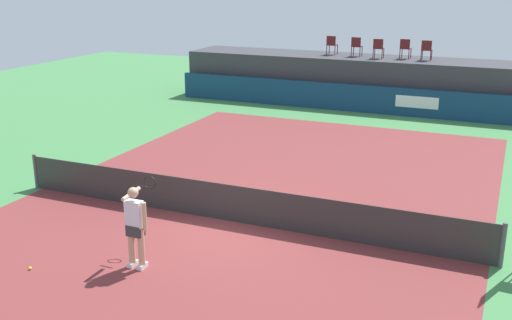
{
  "coord_description": "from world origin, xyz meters",
  "views": [
    {
      "loc": [
        6.06,
        -12.55,
        5.88
      ],
      "look_at": [
        -0.23,
        2.0,
        1.0
      ],
      "focal_mm": 42.6,
      "sensor_mm": 36.0,
      "label": 1
    }
  ],
  "objects_px": {
    "net_post_far": "(503,245)",
    "net_post_near": "(36,171)",
    "spectator_chair_far_left": "(332,44)",
    "spectator_chair_far_right": "(427,49)",
    "spectator_chair_right": "(405,48)",
    "tennis_ball": "(30,268)",
    "spectator_chair_center": "(378,48)",
    "spectator_chair_left": "(357,46)",
    "tennis_player": "(136,224)"
  },
  "relations": [
    {
      "from": "spectator_chair_left",
      "to": "spectator_chair_far_left",
      "type": "bearing_deg",
      "value": 173.15
    },
    {
      "from": "spectator_chair_far_left",
      "to": "spectator_chair_far_right",
      "type": "height_order",
      "value": "same"
    },
    {
      "from": "spectator_chair_far_right",
      "to": "spectator_chair_far_left",
      "type": "bearing_deg",
      "value": 176.34
    },
    {
      "from": "net_post_near",
      "to": "net_post_far",
      "type": "xyz_separation_m",
      "value": [
        12.4,
        0.0,
        0.0
      ]
    },
    {
      "from": "spectator_chair_far_right",
      "to": "net_post_near",
      "type": "bearing_deg",
      "value": -119.2
    },
    {
      "from": "net_post_far",
      "to": "tennis_ball",
      "type": "bearing_deg",
      "value": -155.93
    },
    {
      "from": "spectator_chair_left",
      "to": "spectator_chair_right",
      "type": "bearing_deg",
      "value": 1.9
    },
    {
      "from": "spectator_chair_far_left",
      "to": "net_post_far",
      "type": "distance_m",
      "value": 17.69
    },
    {
      "from": "spectator_chair_far_left",
      "to": "tennis_ball",
      "type": "distance_m",
      "value": 19.62
    },
    {
      "from": "spectator_chair_far_left",
      "to": "spectator_chair_right",
      "type": "xyz_separation_m",
      "value": [
        3.45,
        -0.07,
        0.0
      ]
    },
    {
      "from": "net_post_far",
      "to": "net_post_near",
      "type": "bearing_deg",
      "value": 180.0
    },
    {
      "from": "spectator_chair_right",
      "to": "net_post_near",
      "type": "height_order",
      "value": "spectator_chair_right"
    },
    {
      "from": "spectator_chair_far_right",
      "to": "tennis_ball",
      "type": "xyz_separation_m",
      "value": [
        -5.01,
        -19.15,
        -2.66
      ]
    },
    {
      "from": "net_post_near",
      "to": "spectator_chair_center",
      "type": "bearing_deg",
      "value": 66.89
    },
    {
      "from": "spectator_chair_center",
      "to": "net_post_near",
      "type": "height_order",
      "value": "spectator_chair_center"
    },
    {
      "from": "spectator_chair_right",
      "to": "spectator_chair_far_right",
      "type": "distance_m",
      "value": 0.99
    },
    {
      "from": "spectator_chair_left",
      "to": "tennis_ball",
      "type": "bearing_deg",
      "value": -95.42
    },
    {
      "from": "spectator_chair_left",
      "to": "spectator_chair_right",
      "type": "xyz_separation_m",
      "value": [
        2.22,
        0.07,
        0.0
      ]
    },
    {
      "from": "spectator_chair_center",
      "to": "tennis_ball",
      "type": "xyz_separation_m",
      "value": [
        -2.92,
        -18.94,
        -2.66
      ]
    },
    {
      "from": "spectator_chair_right",
      "to": "tennis_player",
      "type": "xyz_separation_m",
      "value": [
        -2.08,
        -18.34,
        -1.73
      ]
    },
    {
      "from": "spectator_chair_left",
      "to": "tennis_player",
      "type": "xyz_separation_m",
      "value": [
        0.14,
        -18.27,
        -1.73
      ]
    },
    {
      "from": "spectator_chair_center",
      "to": "net_post_far",
      "type": "xyz_separation_m",
      "value": [
        6.02,
        -14.95,
        -2.19
      ]
    },
    {
      "from": "spectator_chair_right",
      "to": "spectator_chair_far_right",
      "type": "bearing_deg",
      "value": -12.17
    },
    {
      "from": "tennis_player",
      "to": "net_post_far",
      "type": "bearing_deg",
      "value": 23.09
    },
    {
      "from": "spectator_chair_far_left",
      "to": "net_post_far",
      "type": "height_order",
      "value": "spectator_chair_far_left"
    },
    {
      "from": "spectator_chair_center",
      "to": "spectator_chair_right",
      "type": "relative_size",
      "value": 1.0
    },
    {
      "from": "spectator_chair_far_left",
      "to": "spectator_chair_left",
      "type": "bearing_deg",
      "value": -6.85
    },
    {
      "from": "spectator_chair_center",
      "to": "tennis_player",
      "type": "xyz_separation_m",
      "value": [
        -0.95,
        -17.92,
        -1.73
      ]
    },
    {
      "from": "spectator_chair_far_left",
      "to": "tennis_ball",
      "type": "height_order",
      "value": "spectator_chair_far_left"
    },
    {
      "from": "spectator_chair_left",
      "to": "tennis_ball",
      "type": "height_order",
      "value": "spectator_chair_left"
    },
    {
      "from": "spectator_chair_far_left",
      "to": "spectator_chair_far_right",
      "type": "xyz_separation_m",
      "value": [
        4.41,
        -0.28,
        0.0
      ]
    },
    {
      "from": "spectator_chair_center",
      "to": "tennis_player",
      "type": "relative_size",
      "value": 0.5
    },
    {
      "from": "spectator_chair_left",
      "to": "net_post_far",
      "type": "distance_m",
      "value": 17.01
    },
    {
      "from": "net_post_near",
      "to": "spectator_chair_left",
      "type": "bearing_deg",
      "value": 70.93
    },
    {
      "from": "spectator_chair_far_right",
      "to": "net_post_near",
      "type": "xyz_separation_m",
      "value": [
        -8.47,
        -15.16,
        -2.19
      ]
    },
    {
      "from": "spectator_chair_center",
      "to": "net_post_near",
      "type": "xyz_separation_m",
      "value": [
        -6.38,
        -14.95,
        -2.19
      ]
    },
    {
      "from": "spectator_chair_far_left",
      "to": "net_post_near",
      "type": "relative_size",
      "value": 0.89
    },
    {
      "from": "spectator_chair_right",
      "to": "net_post_near",
      "type": "relative_size",
      "value": 0.89
    },
    {
      "from": "spectator_chair_right",
      "to": "net_post_near",
      "type": "xyz_separation_m",
      "value": [
        -7.51,
        -15.37,
        -2.19
      ]
    },
    {
      "from": "spectator_chair_right",
      "to": "tennis_player",
      "type": "height_order",
      "value": "spectator_chair_right"
    },
    {
      "from": "net_post_far",
      "to": "spectator_chair_left",
      "type": "bearing_deg",
      "value": 114.94
    },
    {
      "from": "spectator_chair_far_left",
      "to": "spectator_chair_right",
      "type": "bearing_deg",
      "value": -1.23
    },
    {
      "from": "tennis_ball",
      "to": "net_post_near",
      "type": "bearing_deg",
      "value": 130.88
    },
    {
      "from": "spectator_chair_far_right",
      "to": "tennis_player",
      "type": "xyz_separation_m",
      "value": [
        -3.04,
        -18.13,
        -1.73
      ]
    },
    {
      "from": "spectator_chair_far_left",
      "to": "net_post_far",
      "type": "bearing_deg",
      "value": -61.61
    },
    {
      "from": "spectator_chair_center",
      "to": "net_post_near",
      "type": "relative_size",
      "value": 0.89
    },
    {
      "from": "net_post_far",
      "to": "tennis_ball",
      "type": "distance_m",
      "value": 9.8
    },
    {
      "from": "tennis_player",
      "to": "tennis_ball",
      "type": "height_order",
      "value": "tennis_player"
    },
    {
      "from": "spectator_chair_center",
      "to": "tennis_player",
      "type": "distance_m",
      "value": 18.03
    },
    {
      "from": "spectator_chair_left",
      "to": "net_post_near",
      "type": "relative_size",
      "value": 0.89
    }
  ]
}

